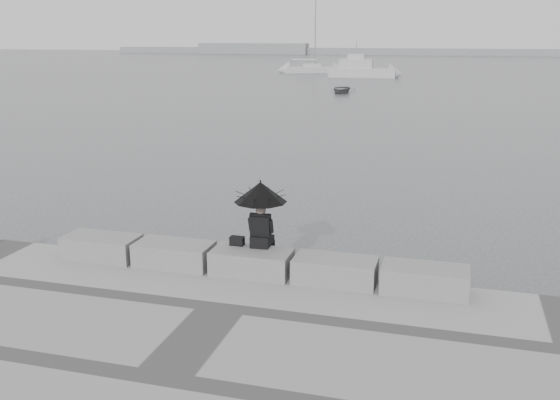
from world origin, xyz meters
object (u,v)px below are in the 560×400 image
(sailboat_left, at_px, (312,69))
(motor_cruiser, at_px, (362,70))
(seated_person, at_px, (260,200))
(dinghy, at_px, (342,89))

(sailboat_left, height_order, motor_cruiser, sailboat_left)
(sailboat_left, bearing_deg, seated_person, -97.14)
(sailboat_left, relative_size, dinghy, 3.64)
(seated_person, height_order, motor_cruiser, motor_cruiser)
(dinghy, bearing_deg, sailboat_left, 106.52)
(seated_person, xyz_separation_m, motor_cruiser, (-7.87, 66.98, -1.09))
(seated_person, bearing_deg, sailboat_left, 99.25)
(sailboat_left, distance_m, motor_cruiser, 11.19)
(sailboat_left, bearing_deg, motor_cruiser, -62.11)
(seated_person, relative_size, dinghy, 0.39)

